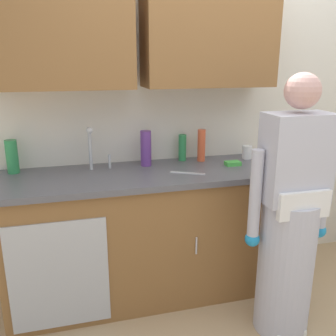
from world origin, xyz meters
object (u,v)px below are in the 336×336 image
at_px(person_at_sink, 289,230).
at_px(knife_on_counter, 188,173).
at_px(cup_by_sink, 247,152).
at_px(sink, 99,177).
at_px(bottle_water_tall, 201,145).
at_px(bottle_cleaner_spray, 12,157).
at_px(bottle_water_short, 182,148).
at_px(sponge, 233,163).
at_px(bottle_soap, 146,148).

height_order(person_at_sink, knife_on_counter, person_at_sink).
distance_m(cup_by_sink, knife_on_counter, 0.63).
height_order(sink, cup_by_sink, sink).
height_order(sink, bottle_water_tall, sink).
bearing_deg(bottle_cleaner_spray, bottle_water_tall, -1.24).
distance_m(bottle_water_short, knife_on_counter, 0.36).
distance_m(person_at_sink, bottle_cleaner_spray, 1.86).
bearing_deg(knife_on_counter, sink, -162.74).
bearing_deg(sink, bottle_cleaner_spray, 160.58).
height_order(bottle_water_tall, cup_by_sink, bottle_water_tall).
xyz_separation_m(sink, person_at_sink, (1.08, -0.62, -0.23)).
height_order(person_at_sink, sponge, person_at_sink).
xyz_separation_m(sink, bottle_cleaner_spray, (-0.56, 0.20, 0.13)).
relative_size(bottle_water_tall, knife_on_counter, 1.01).
height_order(bottle_cleaner_spray, cup_by_sink, bottle_cleaner_spray).
bearing_deg(bottle_water_short, bottle_soap, -166.87).
relative_size(bottle_water_tall, bottle_cleaner_spray, 1.06).
height_order(bottle_water_short, cup_by_sink, bottle_water_short).
bearing_deg(knife_on_counter, bottle_cleaner_spray, -166.67).
bearing_deg(knife_on_counter, bottle_soap, 159.66).
bearing_deg(knife_on_counter, sponge, 44.85).
distance_m(bottle_cleaner_spray, bottle_soap, 0.91).
height_order(sink, bottle_water_short, sink).
bearing_deg(sink, bottle_water_short, 18.53).
bearing_deg(sponge, bottle_soap, 165.42).
height_order(bottle_cleaner_spray, sponge, bottle_cleaner_spray).
bearing_deg(bottle_soap, sink, -157.20).
height_order(bottle_cleaner_spray, bottle_soap, bottle_soap).
xyz_separation_m(sink, knife_on_counter, (0.59, -0.12, 0.02)).
distance_m(bottle_soap, sponge, 0.64).
height_order(bottle_water_short, bottle_cleaner_spray, bottle_cleaner_spray).
relative_size(sink, bottle_cleaner_spray, 2.19).
height_order(sink, bottle_soap, sink).
bearing_deg(sponge, sink, 179.40).
xyz_separation_m(bottle_water_short, bottle_water_tall, (0.13, -0.05, 0.02)).
distance_m(knife_on_counter, sponge, 0.40).
bearing_deg(knife_on_counter, person_at_sink, -16.83).
xyz_separation_m(person_at_sink, bottle_cleaner_spray, (-1.63, 0.81, 0.36)).
bearing_deg(bottle_cleaner_spray, sponge, -7.70).
bearing_deg(person_at_sink, knife_on_counter, 134.42).
relative_size(bottle_soap, sponge, 2.33).
distance_m(person_at_sink, sponge, 0.67).
bearing_deg(person_at_sink, cup_by_sink, 84.02).
bearing_deg(knife_on_counter, bottle_water_short, 108.10).
bearing_deg(person_at_sink, sponge, 100.07).
bearing_deg(bottle_soap, knife_on_counter, -49.09).
height_order(sink, bottle_cleaner_spray, sink).
bearing_deg(sink, knife_on_counter, -11.50).
distance_m(bottle_water_tall, cup_by_sink, 0.38).
distance_m(bottle_soap, knife_on_counter, 0.38).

